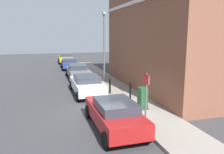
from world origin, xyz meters
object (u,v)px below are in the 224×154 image
car_white (87,84)px  car_grey (77,71)px  car_yellow (65,58)px  street_sign (146,91)px  bollard_far_kerb (110,85)px  lamppost (104,44)px  car_red (114,113)px  bollard_near_cabinet (130,89)px  utility_cabinet (143,99)px  car_blue (69,63)px

car_white → car_grey: (0.21, 5.97, -0.01)m
car_yellow → street_sign: 24.35m
bollard_far_kerb → lamppost: (0.66, 4.08, 2.60)m
car_red → bollard_far_kerb: bearing=-14.6°
bollard_far_kerb → bollard_near_cabinet: bearing=-58.7°
car_grey → utility_cabinet: size_ratio=3.87×
car_red → car_blue: car_red is taller
car_yellow → street_sign: street_sign is taller
utility_cabinet → bollard_near_cabinet: size_ratio=1.11×
car_grey → bollard_near_cabinet: 8.52m
car_red → utility_cabinet: 2.84m
car_white → car_yellow: 17.85m
bollard_far_kerb → lamppost: bearing=80.8°
car_red → car_white: size_ratio=0.98×
car_white → bollard_near_cabinet: size_ratio=4.33×
bollard_near_cabinet → lamppost: bearing=92.5°
car_grey → car_yellow: (-0.02, 11.88, 0.01)m
utility_cabinet → lamppost: size_ratio=0.20×
car_yellow → street_sign: bearing=-175.8°
car_yellow → bollard_near_cabinet: bearing=-172.7°
car_white → car_grey: bearing=-2.3°
car_blue → lamppost: (2.00, -8.88, 2.62)m
car_blue → street_sign: street_sign is taller
car_grey → lamppost: bearing=-144.5°
car_grey → car_blue: 6.20m
bollard_far_kerb → car_blue: bearing=95.9°
bollard_near_cabinet → street_sign: street_sign is taller
car_white → lamppost: (2.10, 3.28, 2.59)m
car_red → street_sign: street_sign is taller
car_yellow → bollard_far_kerb: 18.69m
car_red → car_yellow: size_ratio=1.12×
car_yellow → bollard_far_kerb: car_yellow is taller
car_red → bollard_near_cabinet: car_red is taller
car_yellow → lamppost: bearing=-171.4°
car_red → bollard_far_kerb: (1.35, 5.42, -0.01)m
car_red → car_white: (-0.08, 6.23, -0.00)m
car_grey → utility_cabinet: car_grey is taller
car_red → car_grey: (0.12, 12.19, -0.01)m
car_white → car_yellow: (0.19, 17.85, 0.00)m
utility_cabinet → bollard_far_kerb: size_ratio=1.11×
car_white → bollard_far_kerb: 1.64m
car_yellow → street_sign: (1.27, -24.29, 0.94)m
bollard_near_cabinet → utility_cabinet: bearing=-92.7°
car_red → lamppost: bearing=-12.6°
utility_cabinet → car_white: bearing=117.1°
bollard_near_cabinet → lamppost: (-0.24, 5.57, 2.60)m
bollard_near_cabinet → car_blue: bearing=98.8°
car_grey → car_red: bearing=179.7°
lamppost → utility_cabinet: bearing=-89.0°
car_yellow → bollard_near_cabinet: 20.25m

